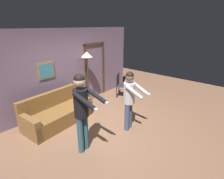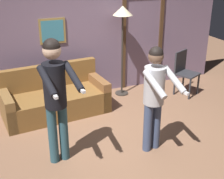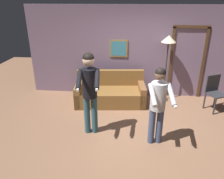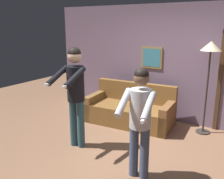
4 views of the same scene
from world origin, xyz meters
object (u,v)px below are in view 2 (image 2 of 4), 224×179
object	(u,v)px
dining_chair_distant	(184,70)
couch	(55,99)
torchiere_lamp	(123,19)
person_standing_right	(155,91)
person_standing_left	(55,90)

from	to	relation	value
dining_chair_distant	couch	bearing A→B (deg)	177.58
couch	torchiere_lamp	world-z (taller)	torchiere_lamp
couch	dining_chair_distant	size ratio (longest dim) A/B	2.12
person_standing_right	dining_chair_distant	distance (m)	2.35
person_standing_left	person_standing_right	bearing A→B (deg)	-9.84
couch	person_standing_left	size ratio (longest dim) A/B	1.09
torchiere_lamp	dining_chair_distant	bearing A→B (deg)	-20.90
couch	torchiere_lamp	distance (m)	2.05
couch	dining_chair_distant	bearing A→B (deg)	-2.42
torchiere_lamp	dining_chair_distant	world-z (taller)	torchiere_lamp
dining_chair_distant	torchiere_lamp	bearing A→B (deg)	159.10
person_standing_left	dining_chair_distant	size ratio (longest dim) A/B	1.94
couch	person_standing_right	distance (m)	2.17
torchiere_lamp	person_standing_left	distance (m)	2.63
torchiere_lamp	person_standing_right	world-z (taller)	torchiere_lamp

